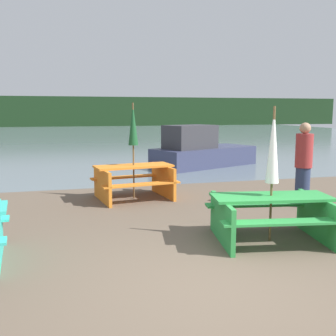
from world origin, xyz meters
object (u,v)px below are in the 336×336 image
Objects in this scene: picnic_table_orange at (134,179)px; boat at (200,151)px; umbrella_darkgreen at (133,126)px; picnic_table_green at (271,213)px; person at (303,165)px; umbrella_white at (273,146)px.

picnic_table_orange is 5.80m from boat.
picnic_table_orange is at bearing 180.00° from umbrella_darkgreen.
picnic_table_green is 0.91× the size of umbrella_darkgreen.
boat is (3.33, 4.76, -1.15)m from umbrella_darkgreen.
person is (0.07, -6.41, 0.35)m from boat.
umbrella_darkgreen is at bearing 0.00° from picnic_table_orange.
picnic_table_orange is at bearing 154.05° from person.
picnic_table_green is 0.96× the size of umbrella_white.
umbrella_white is 8.53m from boat.
umbrella_white reaches higher than boat.
umbrella_darkgreen is at bearing 114.03° from umbrella_white.
picnic_table_orange is 3.80m from person.
person is at bearing 46.08° from umbrella_white.
umbrella_darkgreen is (-1.58, 3.54, 1.26)m from picnic_table_green.
picnic_table_orange is 0.45× the size of boat.
boat is at bearing 90.65° from person.
person reaches higher than picnic_table_orange.
picnic_table_orange reaches higher than picnic_table_green.
umbrella_white reaches higher than picnic_table_orange.
umbrella_white is 0.49× the size of boat.
umbrella_darkgreen is 1.24× the size of person.
picnic_table_green is at bearing 180.00° from umbrella_white.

